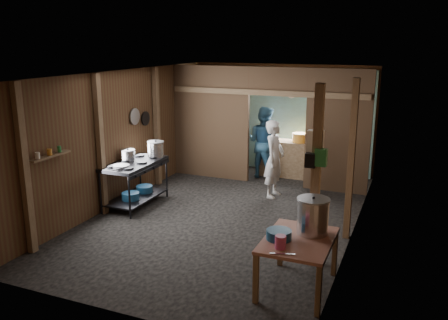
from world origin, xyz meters
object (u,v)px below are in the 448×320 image
at_px(prep_table, 298,264).
at_px(yellow_tub, 300,138).
at_px(cook, 274,159).
at_px(pink_bucket, 281,242).
at_px(stove_pot_large, 156,150).
at_px(stock_pot, 313,217).
at_px(gas_range, 135,184).

relative_size(prep_table, yellow_tub, 3.14).
bearing_deg(cook, pink_bucket, -158.48).
bearing_deg(stove_pot_large, stock_pot, -31.10).
distance_m(yellow_tub, cook, 1.60).
xyz_separation_m(stove_pot_large, stock_pot, (3.66, -2.21, -0.10)).
height_order(stock_pot, pink_bucket, stock_pot).
bearing_deg(pink_bucket, yellow_tub, 101.29).
height_order(gas_range, cook, cook).
bearing_deg(yellow_tub, stove_pot_large, -131.64).
distance_m(prep_table, stove_pot_large, 4.36).
height_order(prep_table, yellow_tub, yellow_tub).
bearing_deg(gas_range, prep_table, -27.32).
xyz_separation_m(prep_table, stock_pot, (0.12, 0.25, 0.58)).
relative_size(prep_table, stock_pot, 2.35).
relative_size(gas_range, pink_bucket, 8.93).
bearing_deg(stove_pot_large, pink_bucket, -39.64).
bearing_deg(prep_table, pink_bucket, -110.57).
distance_m(stove_pot_large, pink_bucket, 4.43).
xyz_separation_m(prep_table, cook, (-1.37, 3.48, 0.45)).
bearing_deg(yellow_tub, pink_bucket, -78.71).
bearing_deg(stove_pot_large, yellow_tub, 48.36).
bearing_deg(prep_table, stock_pot, 64.56).
distance_m(stove_pot_large, yellow_tub, 3.49).
xyz_separation_m(gas_range, pink_bucket, (3.57, -2.28, 0.34)).
distance_m(gas_range, cook, 2.84).
bearing_deg(cook, stove_pot_large, 119.05).
distance_m(pink_bucket, yellow_tub, 5.54).
bearing_deg(cook, stock_pot, -151.55).
height_order(gas_range, stove_pot_large, stove_pot_large).
distance_m(prep_table, pink_bucket, 0.58).
relative_size(prep_table, cook, 0.73).
relative_size(gas_range, cook, 0.92).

